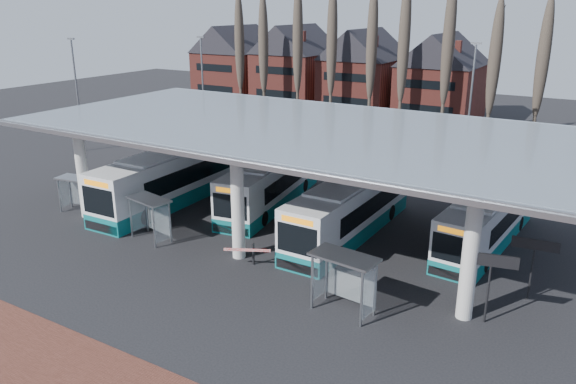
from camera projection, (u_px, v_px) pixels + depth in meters
The scene contains 17 objects.
ground at pixel (210, 275), 28.28m from camera, with size 140.00×140.00×0.00m, color black.
station_canopy at pixel (291, 135), 32.99m from camera, with size 32.00×16.00×6.34m.
poplar_row at pixel (427, 52), 52.35m from camera, with size 45.10×1.10×14.50m.
townhouse_row at pixel (329, 64), 69.87m from camera, with size 36.80×10.30×12.25m.
lamp_post_a at pixel (203, 89), 53.25m from camera, with size 0.80×0.16×10.17m.
lamp_post_b at pixel (470, 105), 44.83m from camera, with size 0.80×0.16×10.17m.
lamp_post_d at pixel (77, 93), 50.63m from camera, with size 0.80×0.16×10.17m.
bus_0 at pixel (173, 178), 38.31m from camera, with size 3.16×13.21×3.65m.
bus_1 at pixel (271, 183), 37.83m from camera, with size 4.29×12.01×3.27m.
bus_2 at pixel (350, 209), 32.85m from camera, with size 2.73×12.20×3.38m.
bus_3 at pixel (487, 220), 31.55m from camera, with size 3.25×11.27×3.09m.
shelter_0 at pixel (78, 186), 36.51m from camera, with size 2.69×1.65×2.34m.
shelter_1 at pixel (151, 209), 32.06m from camera, with size 2.94×1.88×2.53m.
shelter_2 at pixel (346, 270), 24.39m from camera, with size 3.07×1.77×2.72m.
info_sign_0 at pixel (491, 266), 23.25m from camera, with size 2.11×0.58×3.18m.
info_sign_1 at pixel (535, 249), 25.15m from camera, with size 2.02×0.32×3.01m.
barrier at pixel (249, 251), 28.78m from camera, with size 2.21×1.18×1.21m.
Camera 1 is at (16.44, -19.87, 12.95)m, focal length 35.00 mm.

